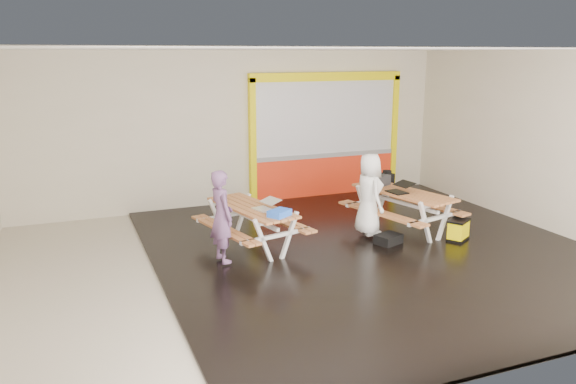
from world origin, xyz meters
name	(u,v)px	position (x,y,z in m)	size (l,w,h in m)	color
room	(308,160)	(0.00, 0.00, 1.75)	(10.02, 8.02, 3.52)	beige
deck	(372,250)	(1.25, 0.00, 0.03)	(7.50, 7.98, 0.05)	black
kiosk	(326,138)	(2.20, 3.93, 1.44)	(3.88, 0.16, 3.00)	#F73415
picnic_table_left	(252,217)	(-0.71, 0.86, 0.62)	(1.81, 2.30, 0.81)	#BE753F
picnic_table_right	(403,201)	(2.32, 0.71, 0.65)	(1.93, 2.42, 0.85)	#BE753F
person_left	(222,216)	(-1.39, 0.33, 0.85)	(0.56, 0.37, 1.54)	#744E7B
person_right	(369,194)	(1.53, 0.64, 0.88)	(0.75, 0.49, 1.53)	white
laptop_left	(266,206)	(-0.54, 0.59, 0.87)	(0.49, 0.46, 0.17)	silver
laptop_right	(400,189)	(2.22, 0.68, 0.91)	(0.50, 0.45, 0.19)	black
blue_pouch	(279,213)	(-0.47, 0.10, 0.87)	(0.37, 0.26, 0.11)	blue
toolbox	(380,181)	(2.16, 1.30, 0.95)	(0.50, 0.40, 0.26)	black
backpack	(387,182)	(2.63, 1.81, 0.77)	(0.33, 0.26, 0.49)	black
dark_case	(388,239)	(1.67, 0.14, 0.14)	(0.46, 0.34, 0.17)	black
fluke_bag	(458,230)	(2.99, -0.16, 0.24)	(0.54, 0.49, 0.39)	black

